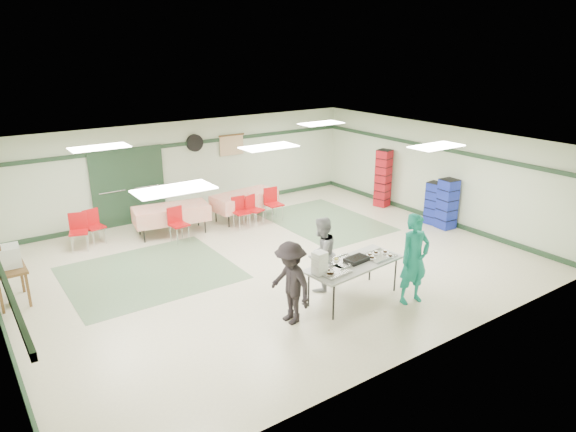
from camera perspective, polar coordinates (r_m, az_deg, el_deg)
floor at (r=11.88m, az=-1.98°, el=-5.11°), size 11.00×11.00×0.00m
ceiling at (r=11.07m, az=-2.13°, el=7.79°), size 11.00×11.00×0.00m
wall_back at (r=15.25m, az=-11.29°, el=5.30°), size 11.00×0.00×11.00m
wall_front at (r=8.24m, az=15.29°, el=-6.74°), size 11.00×0.00×11.00m
wall_right at (r=14.99m, az=15.97°, el=4.70°), size 0.00×9.00×9.00m
trim_back at (r=15.08m, az=-11.41°, el=7.86°), size 11.00×0.06×0.10m
baseboard_back at (r=15.57m, az=-10.95°, el=0.66°), size 11.00×0.06×0.12m
baseboard_left at (r=10.32m, az=-28.98°, el=-11.19°), size 0.06×9.00×0.12m
trim_right at (r=14.82m, az=16.14°, el=7.31°), size 0.06×9.00×0.10m
baseboard_right at (r=15.31m, az=15.47°, el=0.00°), size 0.06×9.00×0.12m
green_patch_a at (r=11.72m, az=-15.08°, el=-6.11°), size 3.50×3.00×0.01m
green_patch_b at (r=14.54m, az=4.09°, el=-0.57°), size 2.50×3.50×0.01m
double_door_left at (r=14.57m, az=-19.04°, el=2.78°), size 0.90×0.06×2.10m
double_door_right at (r=14.84m, az=-15.54°, el=3.40°), size 0.90×0.06×2.10m
door_frame at (r=14.67m, az=-17.27°, el=3.07°), size 2.00×0.03×2.15m
wall_fan at (r=15.17m, az=-10.33°, el=8.00°), size 0.50×0.10×0.50m
scroll_banner at (r=15.74m, az=-6.29°, el=7.82°), size 0.80×0.02×0.60m
serving_table at (r=10.04m, az=7.35°, el=-5.40°), size 2.12×1.03×0.76m
sheet_tray_right at (r=10.37m, az=10.09°, el=-4.42°), size 0.66×0.53×0.02m
sheet_tray_mid at (r=10.02m, az=6.26°, el=-5.10°), size 0.67×0.53×0.02m
sheet_tray_left at (r=9.56m, az=5.16°, el=-6.26°), size 0.59×0.47×0.02m
baking_pan at (r=10.09m, az=7.63°, el=-4.80°), size 0.50×0.34×0.08m
foam_box_stack at (r=9.43m, az=3.53°, el=-5.24°), size 0.26×0.24×0.43m
volunteer_teal at (r=10.08m, az=13.86°, el=-4.66°), size 0.71×0.52×1.79m
volunteer_grey at (r=10.33m, az=3.70°, el=-4.26°), size 0.88×0.77×1.54m
volunteer_dark at (r=9.14m, az=0.28°, el=-7.44°), size 0.61×1.02×1.54m
dining_table_a at (r=14.63m, az=-4.86°, el=1.86°), size 1.96×1.05×0.77m
dining_table_b at (r=13.72m, az=-12.83°, el=0.30°), size 2.01×1.13×0.77m
chair_a at (r=14.14m, az=-3.93°, el=1.03°), size 0.49×0.49×0.83m
chair_b at (r=13.95m, az=-5.37°, el=0.81°), size 0.40×0.40×0.86m
chair_c at (r=14.46m, az=-1.75°, el=1.73°), size 0.44×0.44×0.93m
chair_d at (r=13.20m, az=-12.23°, el=-0.51°), size 0.46×0.46×0.89m
chair_loose_a at (r=13.65m, az=-20.83°, el=-0.73°), size 0.48×0.48×0.88m
chair_loose_b at (r=13.39m, az=-22.26°, el=-1.20°), size 0.53×0.53×0.91m
crate_stack_blue_a at (r=14.71m, az=15.87°, el=1.39°), size 0.41×0.41×1.19m
crate_stack_red at (r=15.90m, az=10.53°, el=4.14°), size 0.47×0.47×1.76m
crate_stack_blue_b at (r=14.42m, az=17.27°, el=1.28°), size 0.45×0.45×1.37m
printer_table at (r=11.19m, az=-28.59°, el=-5.50°), size 0.58×0.90×0.74m
office_printer at (r=11.14m, az=-28.86°, el=-3.98°), size 0.52×0.47×0.39m
broom at (r=11.14m, az=-28.96°, el=-5.67°), size 0.07×0.20×1.23m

